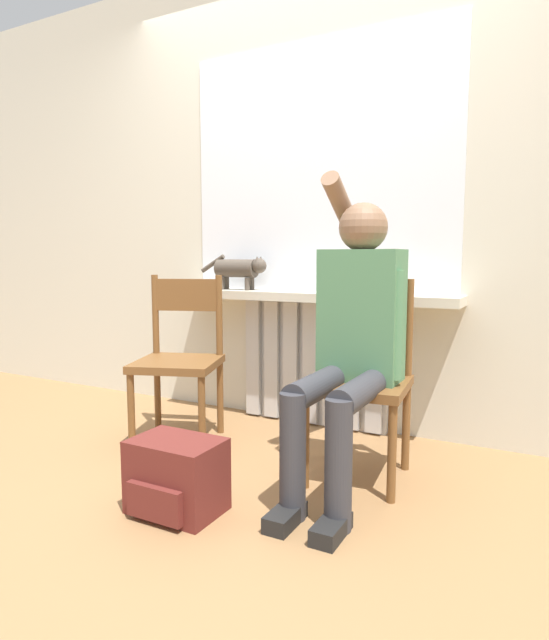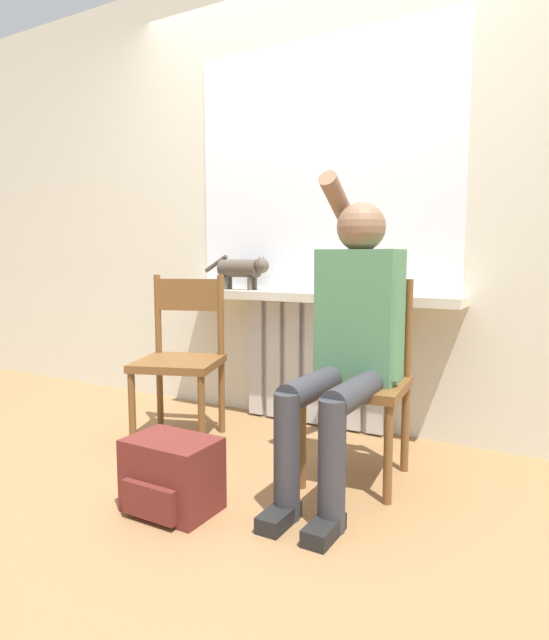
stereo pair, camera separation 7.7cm
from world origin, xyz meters
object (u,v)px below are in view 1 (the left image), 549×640
Objects in this scene: chair_right at (361,376)px; cat at (240,269)px; chair_left at (180,357)px; person at (353,332)px; backpack at (176,477)px.

cat is at bearing 146.20° from chair_right.
chair_left is 1.03m from person.
cat is (-0.93, 0.62, 0.24)m from person.
person is at bearing -93.70° from chair_right.
cat is at bearing 146.23° from person.
cat is (-0.93, 0.50, 0.45)m from chair_right.
chair_right is at bearing 91.99° from person.
person is at bearing 46.79° from backpack.
chair_left is 1.00m from chair_right.
backpack is at bearing -133.21° from person.
chair_right is at bearing -28.11° from cat.
chair_right is (1.00, 0.00, 0.00)m from chair_left.
chair_left is at bearing 174.44° from chair_right.
chair_right is 0.89m from backpack.
chair_left reaches higher than backpack.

